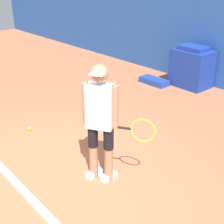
{
  "coord_description": "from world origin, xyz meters",
  "views": [
    {
      "loc": [
        3.18,
        -1.76,
        2.67
      ],
      "look_at": [
        0.35,
        0.71,
        0.96
      ],
      "focal_mm": 50.0,
      "sensor_mm": 36.0,
      "label": 1
    }
  ],
  "objects_px": {
    "tennis_player": "(101,120)",
    "equipment_bag": "(154,81)",
    "covered_chair": "(192,67)",
    "tennis_ball": "(29,129)"
  },
  "relations": [
    {
      "from": "tennis_player",
      "to": "equipment_bag",
      "type": "distance_m",
      "value": 4.26
    },
    {
      "from": "tennis_player",
      "to": "covered_chair",
      "type": "relative_size",
      "value": 1.62
    },
    {
      "from": "covered_chair",
      "to": "equipment_bag",
      "type": "bearing_deg",
      "value": -141.02
    },
    {
      "from": "covered_chair",
      "to": "tennis_ball",
      "type": "bearing_deg",
      "value": -96.33
    },
    {
      "from": "equipment_bag",
      "to": "covered_chair",
      "type": "bearing_deg",
      "value": 38.98
    },
    {
      "from": "tennis_ball",
      "to": "covered_chair",
      "type": "height_order",
      "value": "covered_chair"
    },
    {
      "from": "covered_chair",
      "to": "equipment_bag",
      "type": "distance_m",
      "value": 0.99
    },
    {
      "from": "tennis_player",
      "to": "equipment_bag",
      "type": "height_order",
      "value": "tennis_player"
    },
    {
      "from": "tennis_ball",
      "to": "covered_chair",
      "type": "relative_size",
      "value": 0.07
    },
    {
      "from": "tennis_player",
      "to": "covered_chair",
      "type": "distance_m",
      "value": 4.4
    }
  ]
}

